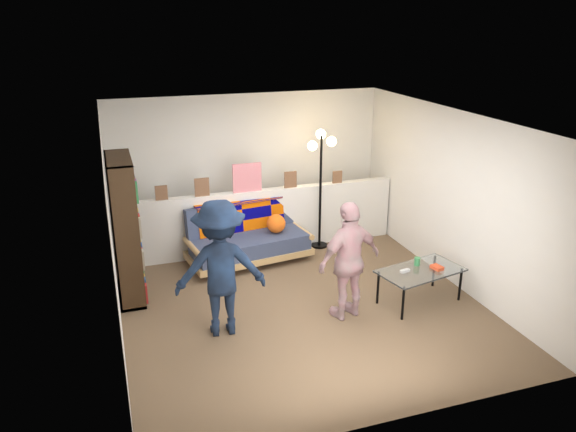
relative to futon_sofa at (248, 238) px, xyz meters
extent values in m
plane|color=brown|center=(0.29, -1.45, -0.37)|extent=(5.00, 5.00, 0.00)
cube|color=silver|center=(0.29, 1.05, 0.83)|extent=(4.50, 0.10, 2.40)
cube|color=silver|center=(-1.96, -1.45, 0.83)|extent=(0.10, 5.00, 2.40)
cube|color=silver|center=(2.54, -1.45, 0.83)|extent=(0.10, 5.00, 2.40)
cube|color=white|center=(0.29, -1.45, 2.03)|extent=(4.50, 5.00, 0.10)
cube|color=silver|center=(0.29, 0.35, 0.13)|extent=(4.45, 0.15, 1.00)
cube|color=brown|center=(-1.21, 0.33, 0.74)|extent=(0.18, 0.02, 0.22)
cube|color=brown|center=(-0.61, 0.33, 0.77)|extent=(0.22, 0.02, 0.28)
cube|color=silver|center=(0.09, 0.33, 0.86)|extent=(0.45, 0.02, 0.45)
cube|color=brown|center=(0.79, 0.33, 0.76)|extent=(0.20, 0.02, 0.26)
cube|color=brown|center=(1.59, 0.33, 0.73)|extent=(0.16, 0.02, 0.20)
cube|color=tan|center=(-0.01, -0.06, -0.22)|extent=(1.93, 1.08, 0.10)
cube|color=#323D5A|center=(0.00, -0.11, -0.06)|extent=(1.82, 0.92, 0.23)
cube|color=#323D5A|center=(-0.05, 0.25, 0.23)|extent=(1.75, 0.47, 0.55)
cylinder|color=tan|center=(-0.87, -0.19, 0.02)|extent=(0.20, 0.82, 0.09)
cylinder|color=tan|center=(0.85, 0.06, 0.02)|extent=(0.20, 0.82, 0.09)
cube|color=#05046B|center=(-0.04, 0.17, 0.23)|extent=(1.40, 0.30, 0.50)
cube|color=#05046B|center=(-0.06, 0.29, 0.50)|extent=(1.42, 0.44, 0.03)
sphere|color=#F35915|center=(0.43, -0.05, 0.20)|extent=(0.29, 0.29, 0.29)
cube|color=black|center=(-1.94, -0.60, 0.59)|extent=(0.02, 0.95, 1.91)
cube|color=black|center=(-1.79, -1.06, 0.59)|extent=(0.32, 0.02, 1.91)
cube|color=black|center=(-1.79, -0.13, 0.59)|extent=(0.32, 0.02, 1.91)
cube|color=black|center=(-1.79, -0.60, 1.53)|extent=(0.32, 0.95, 0.02)
cube|color=black|center=(-1.79, -0.60, -0.35)|extent=(0.32, 0.95, 0.04)
cube|color=black|center=(-1.79, -0.60, 0.14)|extent=(0.32, 0.91, 0.02)
cube|color=black|center=(-1.79, -0.60, 0.59)|extent=(0.32, 0.91, 0.02)
cube|color=black|center=(-1.79, -0.60, 1.03)|extent=(0.32, 0.91, 0.02)
cube|color=#B22E23|center=(-1.77, -0.60, -0.15)|extent=(0.23, 0.89, 0.32)
cube|color=#234299|center=(-1.77, -0.60, 0.31)|extent=(0.23, 0.89, 0.30)
cube|color=yellow|center=(-1.77, -0.60, 0.76)|extent=(0.23, 0.89, 0.32)
cube|color=#37985E|center=(-1.77, -0.60, 1.20)|extent=(0.23, 0.89, 0.30)
cylinder|color=black|center=(1.35, -2.34, -0.15)|extent=(0.04, 0.04, 0.44)
cylinder|color=black|center=(2.32, -2.13, -0.15)|extent=(0.04, 0.04, 0.44)
cylinder|color=black|center=(1.25, -1.86, -0.15)|extent=(0.04, 0.04, 0.44)
cylinder|color=black|center=(2.22, -1.65, -0.15)|extent=(0.04, 0.04, 0.44)
cube|color=silver|center=(1.78, -2.00, 0.08)|extent=(1.20, 0.82, 0.02)
cube|color=silver|center=(1.56, -1.99, 0.11)|extent=(0.14, 0.08, 0.03)
cube|color=#E44D28|center=(2.00, -2.04, 0.12)|extent=(0.14, 0.17, 0.04)
cylinder|color=#3B8E50|center=(1.81, -1.86, 0.15)|extent=(0.09, 0.09, 0.11)
cylinder|color=black|center=(1.23, 0.17, -0.35)|extent=(0.29, 0.29, 0.03)
cylinder|color=black|center=(1.23, 0.17, 0.55)|extent=(0.04, 0.04, 1.83)
sphere|color=#FFC672|center=(1.11, 0.24, 1.30)|extent=(0.15, 0.15, 0.15)
sphere|color=#FFC672|center=(1.38, 0.12, 1.38)|extent=(0.15, 0.15, 0.15)
sphere|color=#FFC672|center=(1.27, 0.30, 1.46)|extent=(0.15, 0.15, 0.15)
imported|color=black|center=(-0.81, -1.89, 0.46)|extent=(1.11, 0.70, 1.64)
imported|color=pink|center=(0.75, -2.02, 0.39)|extent=(0.94, 0.57, 1.50)
camera|label=1|loc=(-1.93, -7.70, 3.21)|focal=35.00mm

